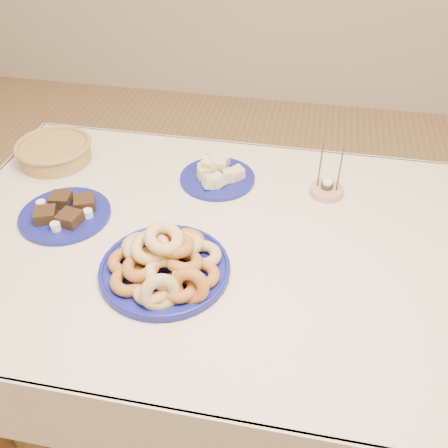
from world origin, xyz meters
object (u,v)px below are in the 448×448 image
Objects in this scene: wicker_basket at (54,151)px; donut_platter at (165,264)px; brownie_plate at (65,213)px; dining_table at (227,266)px; melon_plate at (217,173)px; candle_holder at (326,190)px.

donut_platter is at bearing -41.11° from wicker_basket.
brownie_plate is 1.13× the size of wicker_basket.
brownie_plate is 0.34m from wicker_basket.
brownie_plate is at bearing 154.27° from donut_platter.
dining_table is 0.34m from melon_plate.
wicker_basket is (-0.55, 0.48, -0.00)m from donut_platter.
melon_plate is at bearing 34.63° from brownie_plate.
dining_table is at bearing -72.77° from melon_plate.
wicker_basket reaches higher than dining_table.
dining_table is 0.76m from wicker_basket.
candle_holder is at bearing 19.30° from brownie_plate.
dining_table is 5.50× the size of brownie_plate.
brownie_plate is at bearing 178.94° from dining_table.
melon_plate is 0.84× the size of brownie_plate.
dining_table is at bearing -134.05° from candle_holder.
donut_platter is 0.72m from wicker_basket.
donut_platter is 0.47m from melon_plate.
donut_platter is at bearing -25.73° from brownie_plate.
donut_platter is 1.46× the size of brownie_plate.
dining_table is 6.54× the size of melon_plate.
melon_plate is 1.44× the size of candle_holder.
melon_plate is 0.59m from wicker_basket.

